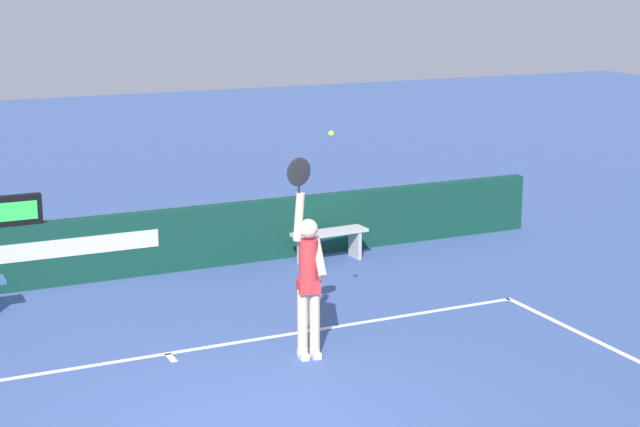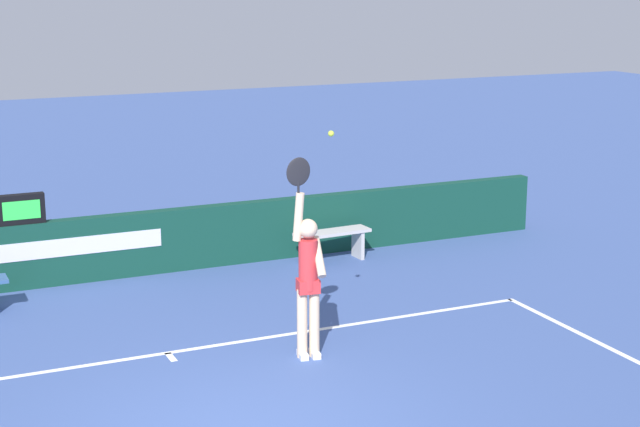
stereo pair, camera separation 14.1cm
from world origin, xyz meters
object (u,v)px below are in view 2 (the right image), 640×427
Objects in this scene: tennis_ball at (331,134)px; courtside_bench_far at (332,239)px; speed_display at (21,209)px; tennis_player at (308,276)px.

tennis_ball is 4.59m from courtside_bench_far.
speed_display is 4.81m from courtside_bench_far.
tennis_ball is 0.06× the size of courtside_bench_far.
tennis_ball is at bearing -115.28° from courtside_bench_far.
tennis_ball reaches higher than courtside_bench_far.
speed_display is 9.44× the size of tennis_ball.
courtside_bench_far is (1.69, 3.58, -2.31)m from tennis_ball.
courtside_bench_far is at bearing 64.72° from tennis_ball.
tennis_player is at bearing -57.41° from speed_display.
tennis_ball is (0.32, 0.05, 1.67)m from tennis_player.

